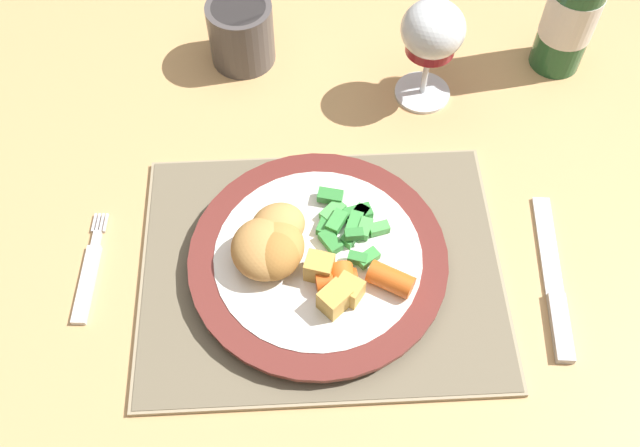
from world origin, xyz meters
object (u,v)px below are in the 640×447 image
Objects in this scene: dinner_plate at (318,260)px; fork at (89,275)px; table_knife at (555,290)px; dining_table at (354,226)px; wine_glass at (432,35)px; drinking_cup at (241,32)px.

fork is at bearing 179.40° from dinner_plate.
table_knife is at bearing -4.99° from fork.
wine_glass is at bearing 55.16° from dining_table.
dinner_plate is 1.36× the size of table_knife.
fork is at bearing -147.90° from wine_glass.
fork reaches higher than dining_table.
wine_glass reaches higher than fork.
dining_table is 9.46× the size of wine_glass.
wine_glass is 0.23m from drinking_cup.
fork is 0.46m from table_knife.
drinking_cup is (-0.08, 0.30, 0.02)m from dinner_plate.
dinner_plate is 1.96× the size of wine_glass.
fork is at bearing 175.01° from table_knife.
drinking_cup is (-0.31, 0.34, 0.04)m from table_knife.
table_knife is (0.23, -0.04, -0.01)m from dinner_plate.
table_knife reaches higher than dining_table.
dining_table is at bearing -124.84° from wine_glass.
dinner_plate reaches higher than dining_table.
drinking_cup is (-0.12, 0.20, 0.13)m from dining_table.
drinking_cup reaches higher than dinner_plate.
wine_glass is at bearing 59.69° from dinner_plate.
dinner_plate is at bearing 170.73° from table_knife.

